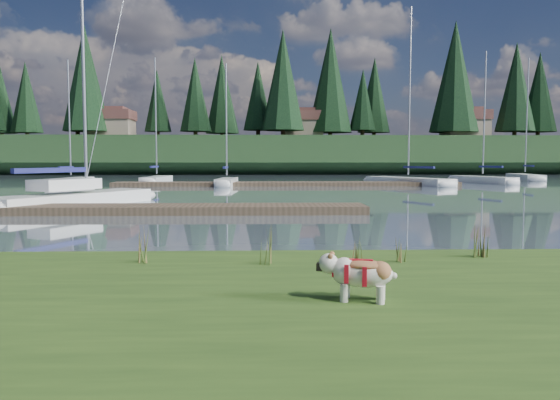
{
  "coord_description": "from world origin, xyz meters",
  "views": [
    {
      "loc": [
        0.22,
        -11.17,
        1.97
      ],
      "look_at": [
        0.55,
        -0.5,
        1.18
      ],
      "focal_mm": 35.0,
      "sensor_mm": 36.0,
      "label": 1
    }
  ],
  "objects": [
    {
      "name": "house_1",
      "position": [
        6.0,
        71.0,
        7.31
      ],
      "size": [
        6.3,
        5.3,
        4.65
      ],
      "color": "gray",
      "rests_on": "ridge"
    },
    {
      "name": "weed_0",
      "position": [
        0.28,
        -2.76,
        0.6
      ],
      "size": [
        0.17,
        0.14,
        0.61
      ],
      "color": "#475B23",
      "rests_on": "bank"
    },
    {
      "name": "sailboat_main",
      "position": [
        -7.53,
        12.77,
        0.42
      ],
      "size": [
        5.63,
        8.92,
        13.03
      ],
      "rotation": [
        0.0,
        0.0,
        1.11
      ],
      "color": "white",
      "rests_on": "ground"
    },
    {
      "name": "house_2",
      "position": [
        30.0,
        69.0,
        7.31
      ],
      "size": [
        6.3,
        5.3,
        4.65
      ],
      "color": "gray",
      "rests_on": "ridge"
    },
    {
      "name": "dock_far",
      "position": [
        2.0,
        30.0,
        0.15
      ],
      "size": [
        26.0,
        2.2,
        0.3
      ],
      "primitive_type": "cube",
      "color": "#4C3D2C",
      "rests_on": "ground"
    },
    {
      "name": "sailboat_bg_2",
      "position": [
        -2.52,
        30.79,
        0.33
      ],
      "size": [
        1.5,
        6.08,
        9.27
      ],
      "rotation": [
        0.0,
        0.0,
        1.52
      ],
      "color": "white",
      "rests_on": "ground"
    },
    {
      "name": "weed_1",
      "position": [
        1.75,
        -2.5,
        0.55
      ],
      "size": [
        0.17,
        0.14,
        0.48
      ],
      "color": "#475B23",
      "rests_on": "bank"
    },
    {
      "name": "ground",
      "position": [
        0.0,
        30.0,
        0.0
      ],
      "size": [
        200.0,
        200.0,
        0.0
      ],
      "primitive_type": "plane",
      "color": "slate",
      "rests_on": "ground"
    },
    {
      "name": "sailboat_bg_0",
      "position": [
        -14.69,
        32.28,
        0.33
      ],
      "size": [
        1.92,
        6.71,
        9.75
      ],
      "rotation": [
        0.0,
        0.0,
        1.48
      ],
      "color": "white",
      "rests_on": "ground"
    },
    {
      "name": "mud_lip",
      "position": [
        0.0,
        -1.6,
        0.07
      ],
      "size": [
        60.0,
        0.5,
        0.14
      ],
      "primitive_type": "cube",
      "color": "#33281C",
      "rests_on": "ground"
    },
    {
      "name": "conifer_5",
      "position": [
        15.0,
        70.0,
        10.83
      ],
      "size": [
        3.96,
        3.96,
        10.35
      ],
      "color": "#382619",
      "rests_on": "ridge"
    },
    {
      "name": "conifer_7",
      "position": [
        42.0,
        71.0,
        12.19
      ],
      "size": [
        5.28,
        5.28,
        13.2
      ],
      "color": "#382619",
      "rests_on": "ridge"
    },
    {
      "name": "weed_5",
      "position": [
        3.81,
        -2.26,
        0.61
      ],
      "size": [
        0.17,
        0.14,
        0.61
      ],
      "color": "#475B23",
      "rests_on": "bank"
    },
    {
      "name": "sailboat_bg_3",
      "position": [
        11.33,
        32.43,
        0.32
      ],
      "size": [
        5.96,
        9.48,
        13.97
      ],
      "rotation": [
        0.0,
        0.0,
        2.03
      ],
      "color": "white",
      "rests_on": "ground"
    },
    {
      "name": "weed_3",
      "position": [
        -1.67,
        -2.58,
        0.62
      ],
      "size": [
        0.17,
        0.14,
        0.63
      ],
      "color": "#475B23",
      "rests_on": "bank"
    },
    {
      "name": "sailboat_bg_4",
      "position": [
        18.58,
        35.07,
        0.33
      ],
      "size": [
        3.98,
        7.57,
        11.14
      ],
      "rotation": [
        0.0,
        0.0,
        1.92
      ],
      "color": "white",
      "rests_on": "ground"
    },
    {
      "name": "conifer_3",
      "position": [
        -10.0,
        72.0,
        11.74
      ],
      "size": [
        4.84,
        4.84,
        12.25
      ],
      "color": "#382619",
      "rests_on": "ridge"
    },
    {
      "name": "dock_near",
      "position": [
        -4.0,
        9.0,
        0.15
      ],
      "size": [
        16.0,
        2.0,
        0.3
      ],
      "primitive_type": "cube",
      "color": "#4C3D2C",
      "rests_on": "ground"
    },
    {
      "name": "conifer_4",
      "position": [
        3.0,
        66.0,
        13.09
      ],
      "size": [
        6.16,
        6.16,
        15.1
      ],
      "color": "#382619",
      "rests_on": "ridge"
    },
    {
      "name": "house_0",
      "position": [
        -22.0,
        70.0,
        7.31
      ],
      "size": [
        6.3,
        5.3,
        4.65
      ],
      "color": "gray",
      "rests_on": "ridge"
    },
    {
      "name": "conifer_2",
      "position": [
        -25.0,
        68.0,
        13.54
      ],
      "size": [
        6.6,
        6.6,
        16.05
      ],
      "color": "#382619",
      "rests_on": "ridge"
    },
    {
      "name": "conifer_6",
      "position": [
        28.0,
        68.0,
        13.99
      ],
      "size": [
        7.04,
        7.04,
        17.0
      ],
      "color": "#382619",
      "rests_on": "ridge"
    },
    {
      "name": "ridge",
      "position": [
        0.0,
        73.0,
        2.5
      ],
      "size": [
        200.0,
        20.0,
        5.0
      ],
      "primitive_type": "cube",
      "color": "black",
      "rests_on": "ground"
    },
    {
      "name": "weed_2",
      "position": [
        3.86,
        -2.27,
        0.58
      ],
      "size": [
        0.17,
        0.14,
        0.56
      ],
      "color": "#475B23",
      "rests_on": "bank"
    },
    {
      "name": "sailboat_bg_1",
      "position": [
        -8.74,
        35.71,
        0.33
      ],
      "size": [
        1.68,
        7.06,
        10.57
      ],
      "rotation": [
        0.0,
        0.0,
        1.53
      ],
      "color": "white",
      "rests_on": "ground"
    },
    {
      "name": "bank",
      "position": [
        0.0,
        -6.0,
        0.17
      ],
      "size": [
        60.0,
        9.0,
        0.35
      ],
      "primitive_type": "cube",
      "color": "#34531B",
      "rests_on": "ground"
    },
    {
      "name": "sailboat_bg_5",
      "position": [
        25.99,
        42.21,
        0.32
      ],
      "size": [
        2.99,
        8.51,
        11.9
      ],
      "rotation": [
        0.0,
        0.0,
        1.41
      ],
      "color": "white",
      "rests_on": "ground"
    },
    {
      "name": "weed_4",
      "position": [
        2.41,
        -2.67,
        0.55
      ],
      "size": [
        0.17,
        0.14,
        0.47
      ],
      "color": "#475B23",
      "rests_on": "bank"
    },
    {
      "name": "bulldog",
      "position": [
        1.33,
        -5.02,
        0.68
      ],
      "size": [
        0.91,
        0.49,
        0.53
      ],
      "rotation": [
        0.0,
        0.0,
        2.89
      ],
      "color": "silver",
      "rests_on": "bank"
    }
  ]
}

